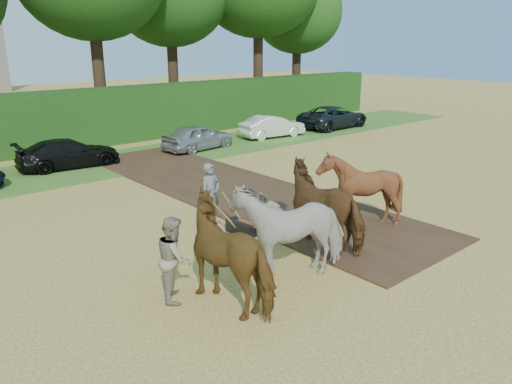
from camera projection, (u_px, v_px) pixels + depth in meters
ground at (355, 260)px, 12.93m from camera, size 120.00×120.00×0.00m
earth_strip at (233, 189)px, 18.92m from camera, size 4.50×17.00×0.05m
grass_verge at (113, 163)px, 23.04m from camera, size 50.00×5.00×0.03m
hedgerow at (72, 120)px, 25.85m from camera, size 46.00×1.60×3.00m
spectator_near at (174, 258)px, 10.77m from camera, size 1.08×1.15×1.89m
plough_team at (306, 214)px, 12.89m from camera, size 7.60×5.93×2.29m
parked_cars at (140, 145)px, 23.65m from camera, size 35.64×3.33×1.43m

